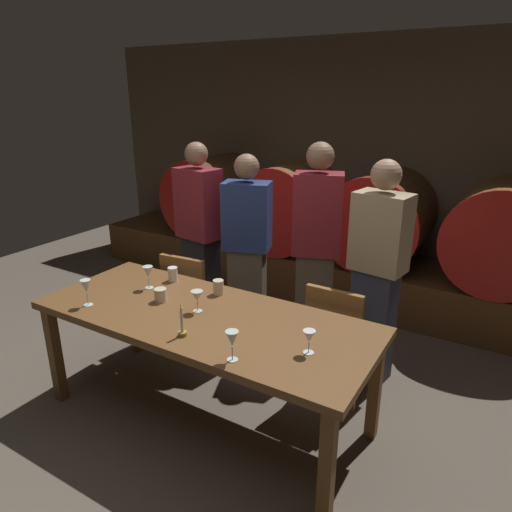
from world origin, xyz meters
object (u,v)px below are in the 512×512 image
Objects in this scene: candle_center at (182,327)px; cup_right at (218,287)px; wine_glass_left at (148,272)px; cup_center at (161,295)px; chair_right at (338,336)px; wine_glass_far_right at (309,337)px; wine_barrel_far_right at (503,234)px; wine_glass_center at (197,297)px; chair_left at (191,298)px; wine_glass_far_left at (86,287)px; wine_glass_right at (232,340)px; guest_far_left at (200,238)px; wine_barrel_center_right at (381,218)px; cup_left at (173,274)px; dining_table at (204,325)px; guest_far_right at (377,273)px; guest_center_right at (316,249)px; wine_barrel_far_left at (215,195)px; guest_center_left at (247,251)px; wine_barrel_center_left at (292,206)px.

candle_center is 1.96× the size of cup_right.
cup_center is at bearing -29.14° from wine_glass_left.
wine_glass_far_right is at bearing 98.66° from chair_right.
wine_barrel_far_right is 6.57× the size of wine_glass_center.
chair_left is 4.90× the size of wine_glass_far_left.
guest_far_left is at bearing 132.51° from wine_glass_right.
wine_glass_right is at bearing -23.62° from cup_center.
wine_barrel_center_right is at bearing 180.00° from wine_barrel_far_right.
wine_glass_far_left is 1.69× the size of cup_left.
dining_table is 2.51× the size of chair_left.
cup_right reaches higher than dining_table.
guest_far_right is 10.16× the size of wine_glass_left.
guest_center_right is 1.57m from wine_glass_right.
wine_glass_center is at bearing -101.52° from wine_barrel_center_right.
wine_barrel_center_right is at bearing 75.89° from cup_right.
wine_barrel_far_left is 3.13m from candle_center.
guest_far_right is (1.41, 0.40, 0.38)m from chair_left.
wine_glass_far_right is at bearing 40.63° from wine_glass_right.
guest_far_right reaches higher than wine_barrel_far_left.
guest_far_left is (-0.80, 1.02, 0.17)m from dining_table.
cup_left is at bearing 177.05° from cup_right.
wine_glass_far_left reaches higher than cup_center.
guest_center_left reaches higher than chair_left.
wine_barrel_center_left is (1.04, 0.00, 0.00)m from wine_barrel_far_left.
wine_glass_left is (0.22, -0.89, 0.02)m from guest_far_left.
cup_center is at bearing -108.42° from wine_barrel_center_right.
chair_right is at bearing 23.23° from wine_glass_left.
guest_center_right is at bearing 49.62° from cup_left.
cup_right is at bearing 156.26° from wine_glass_far_right.
cup_center is at bearing 175.62° from wine_glass_far_right.
wine_glass_far_right reaches higher than cup_center.
guest_center_right is 0.97m from cup_right.
cup_center is (0.22, -0.12, -0.07)m from wine_glass_left.
guest_far_right reaches higher than chair_right.
wine_glass_right is (2.06, -2.71, -0.02)m from wine_barrel_far_left.
wine_glass_far_left is at bearing -158.73° from dining_table.
wine_glass_left is at bearing -65.36° from wine_barrel_far_left.
cup_right is at bearing 142.24° from chair_left.
chair_left is 1.61m from wine_glass_far_right.
wine_glass_right is at bearing 85.43° from guest_far_right.
cup_center is (-0.05, -1.02, -0.02)m from guest_center_left.
chair_left is (-0.05, -1.73, -0.43)m from wine_barrel_center_left.
wine_glass_right reaches higher than wine_glass_left.
guest_far_right is at bearing 39.91° from cup_right.
candle_center is (1.67, -2.65, -0.09)m from wine_barrel_far_left.
guest_center_left is 1.05m from wine_glass_center.
wine_barrel_center_left reaches higher than cup_left.
wine_barrel_center_left is 5.63× the size of wine_glass_left.
wine_barrel_far_right is 3.01m from cup_center.
wine_glass_center is at bearing 55.80° from guest_center_right.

